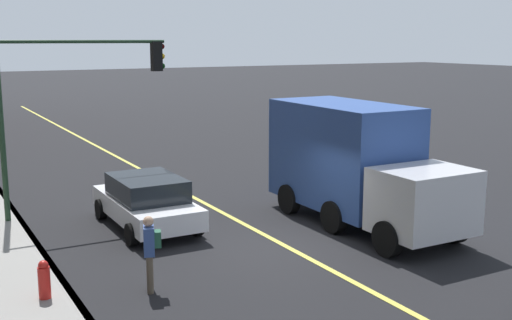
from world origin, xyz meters
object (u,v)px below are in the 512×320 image
Objects in this scene: pedestrian_with_backpack at (150,248)px; traffic_light_mast at (70,89)px; truck_blue at (356,163)px; car_white at (147,201)px; fire_hydrant at (44,283)px.

pedestrian_with_backpack is 0.30× the size of traffic_light_mast.
truck_blue is at bearing -123.62° from traffic_light_mast.
truck_blue is at bearing -114.69° from car_white.
truck_blue reaches higher than pedestrian_with_backpack.
fire_hydrant is at bearing 80.54° from pedestrian_with_backpack.
car_white is 4.79m from pedestrian_with_backpack.
traffic_light_mast is at bearing 35.18° from car_white.
fire_hydrant is (-1.70, 9.04, -1.30)m from truck_blue.
traffic_light_mast is (2.09, 1.47, 3.05)m from car_white.
pedestrian_with_backpack is at bearing -99.46° from fire_hydrant.
car_white is 6.04m from truck_blue.
car_white reaches higher than fire_hydrant.
fire_hydrant is (-4.19, 3.63, -0.30)m from car_white.
pedestrian_with_backpack is 7.22m from traffic_light_mast.
fire_hydrant is (0.35, 2.10, -0.49)m from pedestrian_with_backpack.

